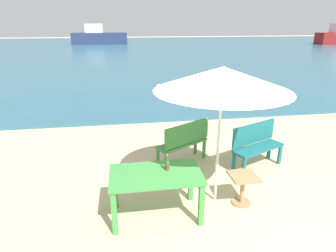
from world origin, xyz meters
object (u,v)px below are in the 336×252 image
(beer_bottle_amber, at_px, (167,165))
(boat_cargo_ship, at_px, (99,37))
(side_table_wood, at_px, (243,185))
(swimmer_person, at_px, (159,90))
(bench_green_left, at_px, (184,140))
(picnic_table_green, at_px, (156,179))
(bench_teal_center, at_px, (256,143))
(patio_umbrella, at_px, (222,79))

(beer_bottle_amber, xyz_separation_m, boat_cargo_ship, (-3.37, 37.40, 0.17))
(beer_bottle_amber, bearing_deg, side_table_wood, 1.10)
(beer_bottle_amber, height_order, swimmer_person, beer_bottle_amber)
(bench_green_left, xyz_separation_m, swimmer_person, (0.25, 6.26, -0.30))
(bench_green_left, bearing_deg, picnic_table_green, -115.60)
(bench_teal_center, bearing_deg, patio_umbrella, -138.66)
(picnic_table_green, xyz_separation_m, side_table_wood, (1.47, 0.08, -0.30))
(side_table_wood, height_order, boat_cargo_ship, boat_cargo_ship)
(picnic_table_green, distance_m, side_table_wood, 1.50)
(swimmer_person, bearing_deg, bench_green_left, -92.29)
(picnic_table_green, height_order, boat_cargo_ship, boat_cargo_ship)
(swimmer_person, bearing_deg, boat_cargo_ship, 98.18)
(boat_cargo_ship, bearing_deg, bench_teal_center, -81.44)
(beer_bottle_amber, distance_m, side_table_wood, 1.37)
(boat_cargo_ship, bearing_deg, picnic_table_green, -85.15)
(picnic_table_green, xyz_separation_m, bench_green_left, (0.81, 1.70, -0.11))
(picnic_table_green, distance_m, patio_umbrella, 1.83)
(bench_teal_center, distance_m, boat_cargo_ship, 36.56)
(beer_bottle_amber, distance_m, boat_cargo_ship, 37.55)
(side_table_wood, xyz_separation_m, swimmer_person, (-0.41, 7.87, -0.11))
(side_table_wood, bearing_deg, picnic_table_green, -176.70)
(picnic_table_green, bearing_deg, boat_cargo_ship, 94.85)
(beer_bottle_amber, height_order, bench_teal_center, beer_bottle_amber)
(side_table_wood, relative_size, swimmer_person, 1.32)
(bench_teal_center, xyz_separation_m, boat_cargo_ship, (-5.44, 36.15, 0.48))
(side_table_wood, distance_m, boat_cargo_ship, 37.67)
(patio_umbrella, bearing_deg, side_table_wood, -21.89)
(picnic_table_green, bearing_deg, bench_green_left, 64.40)
(swimmer_person, relative_size, boat_cargo_ship, 0.06)
(beer_bottle_amber, height_order, bench_green_left, beer_bottle_amber)
(beer_bottle_amber, bearing_deg, bench_green_left, 69.13)
(side_table_wood, bearing_deg, boat_cargo_ship, 97.08)
(bench_green_left, distance_m, swimmer_person, 6.27)
(beer_bottle_amber, relative_size, side_table_wood, 0.49)
(picnic_table_green, height_order, swimmer_person, picnic_table_green)
(side_table_wood, height_order, bench_green_left, bench_green_left)
(beer_bottle_amber, height_order, side_table_wood, beer_bottle_amber)
(patio_umbrella, bearing_deg, bench_teal_center, 41.34)
(bench_green_left, bearing_deg, bench_teal_center, -14.67)
(bench_green_left, relative_size, swimmer_person, 2.97)
(picnic_table_green, relative_size, patio_umbrella, 0.61)
(bench_teal_center, xyz_separation_m, bench_green_left, (-1.45, 0.38, 0.00))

